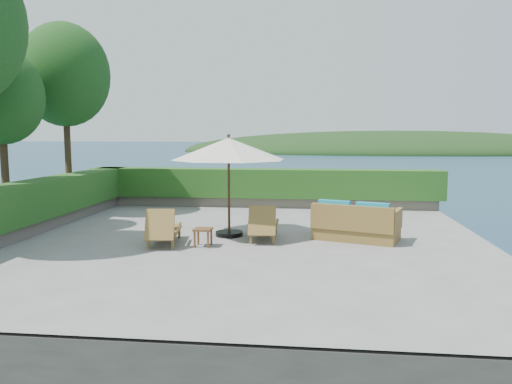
# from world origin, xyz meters

# --- Properties ---
(ground) EXTENTS (12.00, 12.00, 0.00)m
(ground) POSITION_xyz_m (0.00, 0.00, 0.00)
(ground) COLOR gray
(ground) RESTS_ON ground
(foundation) EXTENTS (12.00, 12.00, 3.00)m
(foundation) POSITION_xyz_m (0.00, 0.00, -1.55)
(foundation) COLOR #554E43
(foundation) RESTS_ON ocean
(ocean) EXTENTS (600.00, 600.00, 0.00)m
(ocean) POSITION_xyz_m (0.00, 0.00, -3.00)
(ocean) COLOR #163244
(ocean) RESTS_ON ground
(offshore_island) EXTENTS (126.00, 57.60, 12.60)m
(offshore_island) POSITION_xyz_m (25.00, 140.00, -3.00)
(offshore_island) COLOR black
(offshore_island) RESTS_ON ocean
(planter_wall_far) EXTENTS (12.00, 0.60, 0.36)m
(planter_wall_far) POSITION_xyz_m (0.00, 5.60, 0.18)
(planter_wall_far) COLOR #696254
(planter_wall_far) RESTS_ON ground
(planter_wall_left) EXTENTS (0.60, 12.00, 0.36)m
(planter_wall_left) POSITION_xyz_m (-5.60, 0.00, 0.18)
(planter_wall_left) COLOR #696254
(planter_wall_left) RESTS_ON ground
(hedge_far) EXTENTS (12.40, 0.90, 1.00)m
(hedge_far) POSITION_xyz_m (0.00, 5.60, 0.85)
(hedge_far) COLOR #1D4212
(hedge_far) RESTS_ON planter_wall_far
(hedge_left) EXTENTS (0.90, 12.40, 1.00)m
(hedge_left) POSITION_xyz_m (-5.60, 0.00, 0.85)
(hedge_left) COLOR #1D4212
(hedge_left) RESTS_ON planter_wall_left
(tree_mid) EXTENTS (2.20, 2.20, 4.83)m
(tree_mid) POSITION_xyz_m (-6.40, 0.50, 3.55)
(tree_mid) COLOR #48301B
(tree_mid) RESTS_ON ground
(tree_far) EXTENTS (2.80, 2.80, 6.03)m
(tree_far) POSITION_xyz_m (-6.00, 3.20, 4.40)
(tree_far) COLOR #48301B
(tree_far) RESTS_ON ground
(patio_umbrella) EXTENTS (3.76, 3.76, 2.60)m
(patio_umbrella) POSITION_xyz_m (-0.35, 0.48, 2.19)
(patio_umbrella) COLOR black
(patio_umbrella) RESTS_ON ground
(lounge_left) EXTENTS (0.87, 1.66, 0.91)m
(lounge_left) POSITION_xyz_m (-1.71, -0.71, 0.38)
(lounge_left) COLOR olive
(lounge_left) RESTS_ON ground
(lounge_right) EXTENTS (0.75, 1.59, 0.91)m
(lounge_right) POSITION_xyz_m (0.57, 0.08, 0.38)
(lounge_right) COLOR olive
(lounge_right) RESTS_ON ground
(side_table) EXTENTS (0.42, 0.42, 0.43)m
(side_table) POSITION_xyz_m (-0.75, -0.79, 0.35)
(side_table) COLOR brown
(side_table) RESTS_ON ground
(wicker_loveseat) EXTENTS (2.25, 1.64, 1.00)m
(wicker_loveseat) POSITION_xyz_m (2.81, 0.32, 0.39)
(wicker_loveseat) COLOR olive
(wicker_loveseat) RESTS_ON ground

